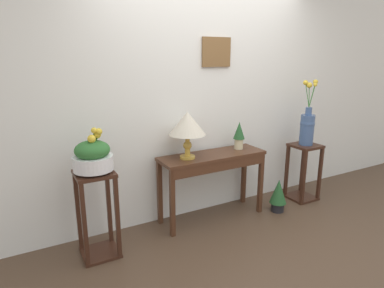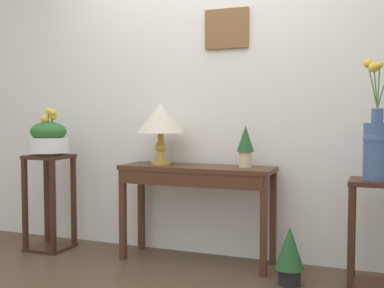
{
  "view_description": "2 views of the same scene",
  "coord_description": "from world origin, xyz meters",
  "views": [
    {
      "loc": [
        -1.86,
        -1.77,
        1.74
      ],
      "look_at": [
        -0.24,
        1.16,
        0.85
      ],
      "focal_mm": 30.93,
      "sensor_mm": 36.0,
      "label": 1
    },
    {
      "loc": [
        1.25,
        -2.3,
        1.11
      ],
      "look_at": [
        -0.11,
        1.13,
        0.9
      ],
      "focal_mm": 45.1,
      "sensor_mm": 36.0,
      "label": 2
    }
  ],
  "objects": [
    {
      "name": "pedestal_stand_right",
      "position": [
        1.22,
        0.95,
        0.35
      ],
      "size": [
        0.32,
        0.32,
        0.7
      ],
      "color": "#381E14",
      "rests_on": "ground"
    },
    {
      "name": "potted_plant_on_console",
      "position": [
        0.32,
        1.1,
        0.91
      ],
      "size": [
        0.13,
        0.13,
        0.31
      ],
      "color": "beige",
      "rests_on": "console_table"
    },
    {
      "name": "pedestal_stand_left",
      "position": [
        -1.31,
        0.95,
        0.39
      ],
      "size": [
        0.32,
        0.32,
        0.79
      ],
      "color": "#381E14",
      "rests_on": "ground"
    },
    {
      "name": "back_wall_with_art",
      "position": [
        0.0,
        1.34,
        1.4
      ],
      "size": [
        9.0,
        0.13,
        2.8
      ],
      "color": "silver",
      "rests_on": "ground"
    },
    {
      "name": "console_table",
      "position": [
        -0.04,
        1.04,
        0.62
      ],
      "size": [
        1.17,
        0.37,
        0.74
      ],
      "color": "#472819",
      "rests_on": "ground"
    },
    {
      "name": "ground_plane",
      "position": [
        0.0,
        0.0,
        -0.0
      ],
      "size": [
        12.0,
        12.0,
        0.01
      ],
      "primitive_type": "cube",
      "color": "#4C3828"
    },
    {
      "name": "potted_plant_floor",
      "position": [
        0.7,
        0.82,
        0.21
      ],
      "size": [
        0.19,
        0.19,
        0.39
      ],
      "color": "black",
      "rests_on": "ground"
    },
    {
      "name": "planter_bowl_wide_left",
      "position": [
        -1.3,
        0.95,
        0.93
      ],
      "size": [
        0.33,
        0.33,
        0.39
      ],
      "color": "silver",
      "rests_on": "pedestal_stand_left"
    },
    {
      "name": "flower_vase_tall_right",
      "position": [
        1.22,
        0.95,
        0.94
      ],
      "size": [
        0.19,
        0.17,
        0.77
      ],
      "color": "#3D5684",
      "rests_on": "pedestal_stand_right"
    },
    {
      "name": "table_lamp",
      "position": [
        -0.34,
        1.07,
        1.08
      ],
      "size": [
        0.37,
        0.37,
        0.48
      ],
      "color": "gold",
      "rests_on": "console_table"
    }
  ]
}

